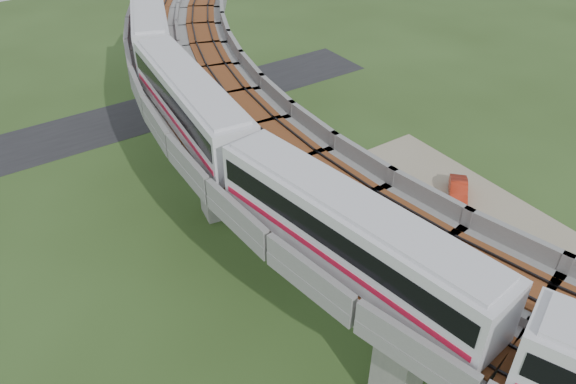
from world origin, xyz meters
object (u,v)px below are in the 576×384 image
Objects in this scene: metro_train at (297,150)px; car_red at (458,190)px; car_white at (489,290)px; car_dark at (333,190)px.

car_red is (18.46, 2.46, -11.59)m from metro_train.
metro_train is at bearing 129.24° from car_white.
car_white is 0.89× the size of car_red.
car_dark is at bearing -169.37° from car_red.
metro_train is 16.58× the size of car_white.
car_dark is (9.92, 8.67, -11.76)m from metro_train.
metro_train is 17.39× the size of car_dark.
car_red is at bearing 31.64° from car_white.
car_red reaches higher than car_white.
car_white is 1.05× the size of car_dark.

